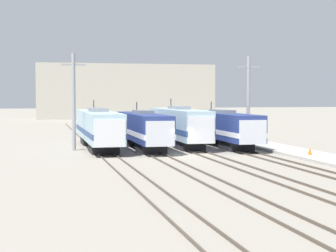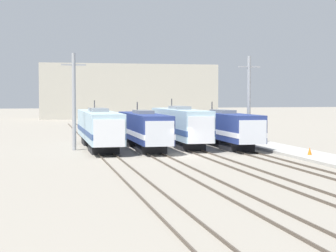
{
  "view_description": "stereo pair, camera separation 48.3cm",
  "coord_description": "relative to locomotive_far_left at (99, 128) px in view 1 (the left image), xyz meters",
  "views": [
    {
      "loc": [
        -12.92,
        -49.12,
        5.45
      ],
      "look_at": [
        -0.46,
        3.58,
        2.53
      ],
      "focal_mm": 60.0,
      "sensor_mm": 36.0,
      "label": 1
    },
    {
      "loc": [
        -12.45,
        -49.23,
        5.45
      ],
      "look_at": [
        -0.46,
        3.58,
        2.53
      ],
      "focal_mm": 60.0,
      "sensor_mm": 36.0,
      "label": 2
    }
  ],
  "objects": [
    {
      "name": "locomotive_far_right",
      "position": [
        13.26,
        -0.84,
        -0.1
      ],
      "size": [
        2.95,
        17.7,
        4.78
      ],
      "color": "black",
      "rests_on": "ground_plane"
    },
    {
      "name": "locomotive_center_left",
      "position": [
        4.42,
        -1.7,
        -0.09
      ],
      "size": [
        2.89,
        16.53,
        4.78
      ],
      "color": "black",
      "rests_on": "ground_plane"
    },
    {
      "name": "locomotive_far_left",
      "position": [
        0.0,
        0.0,
        0.0
      ],
      "size": [
        3.07,
        19.19,
        4.96
      ],
      "color": "#232326",
      "rests_on": "ground_plane"
    },
    {
      "name": "rail_pair_center_left",
      "position": [
        4.42,
        -8.63,
        -2.08
      ],
      "size": [
        1.51,
        120.0,
        0.15
      ],
      "color": "#4C4238",
      "rests_on": "ground_plane"
    },
    {
      "name": "catenary_tower_left",
      "position": [
        -2.6,
        -1.25,
        2.86
      ],
      "size": [
        2.45,
        0.38,
        9.7
      ],
      "color": "gray",
      "rests_on": "ground_plane"
    },
    {
      "name": "rail_pair_far_right",
      "position": [
        13.26,
        -8.63,
        -2.08
      ],
      "size": [
        1.51,
        120.0,
        0.15
      ],
      "color": "#4C4238",
      "rests_on": "ground_plane"
    },
    {
      "name": "locomotive_center_right",
      "position": [
        8.84,
        0.53,
        0.08
      ],
      "size": [
        2.84,
        17.06,
        5.13
      ],
      "color": "#232326",
      "rests_on": "ground_plane"
    },
    {
      "name": "rail_pair_center_right",
      "position": [
        8.84,
        -8.63,
        -2.08
      ],
      "size": [
        1.51,
        120.0,
        0.15
      ],
      "color": "#4C4238",
      "rests_on": "ground_plane"
    },
    {
      "name": "depot_building",
      "position": [
        15.02,
        76.36,
        4.35
      ],
      "size": [
        42.45,
        8.07,
        13.0
      ],
      "color": "#B2AD9E",
      "rests_on": "ground_plane"
    },
    {
      "name": "traffic_cone",
      "position": [
        17.16,
        -12.84,
        -1.55
      ],
      "size": [
        0.37,
        0.37,
        0.65
      ],
      "color": "orange",
      "rests_on": "platform"
    },
    {
      "name": "rail_pair_far_left",
      "position": [
        0.0,
        -8.63,
        -2.08
      ],
      "size": [
        1.51,
        120.0,
        0.15
      ],
      "color": "#4C4238",
      "rests_on": "ground_plane"
    },
    {
      "name": "ground_plane",
      "position": [
        6.63,
        -8.63,
        -2.15
      ],
      "size": [
        400.0,
        400.0,
        0.0
      ],
      "primitive_type": "plane",
      "color": "gray"
    },
    {
      "name": "catenary_tower_right",
      "position": [
        15.91,
        -1.25,
        2.86
      ],
      "size": [
        2.45,
        0.38,
        9.7
      ],
      "color": "gray",
      "rests_on": "ground_plane"
    },
    {
      "name": "platform",
      "position": [
        17.59,
        -8.63,
        -2.01
      ],
      "size": [
        4.0,
        120.0,
        0.27
      ],
      "color": "#A8A59E",
      "rests_on": "ground_plane"
    }
  ]
}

